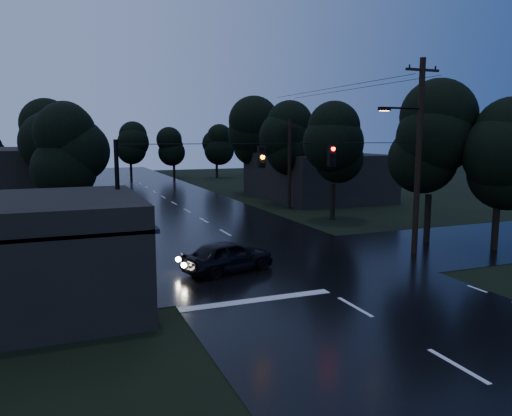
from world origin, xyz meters
TOP-DOWN VIEW (x-y plane):
  - ground at (0.00, 0.00)m, footprint 160.00×160.00m
  - main_road at (0.00, 30.00)m, footprint 12.00×120.00m
  - cross_street at (0.00, 12.00)m, footprint 60.00×9.00m
  - building_far_right at (14.00, 34.00)m, footprint 10.00×14.00m
  - building_far_left at (-14.00, 40.00)m, footprint 10.00×16.00m
  - utility_pole_main at (7.41, 11.00)m, footprint 3.50×0.30m
  - utility_pole_far at (8.30, 28.00)m, footprint 2.00×0.30m
  - anchor_pole_left at (-7.50, 11.00)m, footprint 0.18×0.18m
  - span_signals at (0.56, 10.99)m, footprint 15.00×0.37m
  - tree_corner_near at (10.00, 13.00)m, footprint 4.48×4.48m
  - tree_corner_far at (12.00, 10.00)m, footprint 3.92×3.92m
  - tree_left_a at (-9.00, 22.00)m, footprint 3.92×3.92m
  - tree_left_b at (-9.60, 30.00)m, footprint 4.20×4.20m
  - tree_left_c at (-10.20, 40.00)m, footprint 4.48×4.48m
  - tree_right_a at (9.00, 22.00)m, footprint 4.20×4.20m
  - tree_right_b at (9.60, 30.00)m, footprint 4.48×4.48m
  - tree_right_c at (10.20, 40.00)m, footprint 4.76×4.76m
  - car at (-2.73, 11.25)m, footprint 4.61×2.81m

SIDE VIEW (x-z plane):
  - ground at x=0.00m, z-range 0.00..0.00m
  - main_road at x=0.00m, z-range -0.01..0.01m
  - cross_street at x=0.00m, z-range -0.01..0.01m
  - car at x=-2.73m, z-range 0.00..1.47m
  - building_far_right at x=14.00m, z-range 0.00..4.40m
  - building_far_left at x=-14.00m, z-range 0.00..5.00m
  - anchor_pole_left at x=-7.50m, z-range 0.00..6.00m
  - utility_pole_far at x=8.30m, z-range 0.13..7.63m
  - tree_corner_far at x=12.00m, z-range 1.11..9.37m
  - tree_left_a at x=-9.00m, z-range 1.11..9.37m
  - span_signals at x=0.56m, z-range 4.69..5.80m
  - utility_pole_main at x=7.41m, z-range 0.26..10.26m
  - tree_left_b at x=-9.60m, z-range 1.19..10.04m
  - tree_right_a at x=9.00m, z-range 1.19..10.04m
  - tree_corner_near at x=10.00m, z-range 1.27..10.71m
  - tree_left_c at x=-10.20m, z-range 1.27..10.71m
  - tree_right_b at x=9.60m, z-range 1.27..10.71m
  - tree_right_c at x=10.20m, z-range 1.35..11.38m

